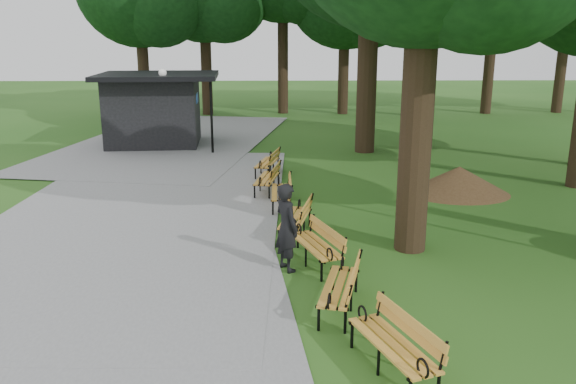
{
  "coord_description": "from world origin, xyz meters",
  "views": [
    {
      "loc": [
        -0.09,
        -12.64,
        4.74
      ],
      "look_at": [
        0.17,
        0.82,
        1.1
      ],
      "focal_mm": 36.45,
      "sensor_mm": 36.0,
      "label": 1
    }
  ],
  "objects_px": {
    "bench_5": "(267,179)",
    "bench_3": "(295,218)",
    "bench_0": "(393,345)",
    "bench_2": "(316,246)",
    "bench_6": "(267,163)",
    "bench_1": "(339,287)",
    "bench_4": "(281,192)",
    "person": "(287,227)",
    "dirt_mound": "(459,180)",
    "lamp_post": "(164,93)",
    "kiosk": "(153,110)"
  },
  "relations": [
    {
      "from": "lamp_post",
      "to": "dirt_mound",
      "type": "bearing_deg",
      "value": -34.34
    },
    {
      "from": "bench_0",
      "to": "bench_6",
      "type": "bearing_deg",
      "value": 168.94
    },
    {
      "from": "bench_1",
      "to": "bench_6",
      "type": "bearing_deg",
      "value": -158.43
    },
    {
      "from": "lamp_post",
      "to": "bench_4",
      "type": "distance_m",
      "value": 9.79
    },
    {
      "from": "person",
      "to": "bench_1",
      "type": "distance_m",
      "value": 2.13
    },
    {
      "from": "bench_5",
      "to": "bench_0",
      "type": "bearing_deg",
      "value": 20.8
    },
    {
      "from": "bench_2",
      "to": "bench_4",
      "type": "xyz_separation_m",
      "value": [
        -0.7,
        4.31,
        0.0
      ]
    },
    {
      "from": "bench_3",
      "to": "kiosk",
      "type": "bearing_deg",
      "value": -141.89
    },
    {
      "from": "bench_1",
      "to": "bench_3",
      "type": "bearing_deg",
      "value": -157.03
    },
    {
      "from": "bench_6",
      "to": "bench_5",
      "type": "bearing_deg",
      "value": 12.47
    },
    {
      "from": "bench_1",
      "to": "bench_5",
      "type": "xyz_separation_m",
      "value": [
        -1.39,
        8.02,
        0.0
      ]
    },
    {
      "from": "person",
      "to": "bench_6",
      "type": "relative_size",
      "value": 0.97
    },
    {
      "from": "lamp_post",
      "to": "dirt_mound",
      "type": "xyz_separation_m",
      "value": [
        10.19,
        -6.96,
        -1.99
      ]
    },
    {
      "from": "lamp_post",
      "to": "bench_3",
      "type": "relative_size",
      "value": 1.78
    },
    {
      "from": "bench_4",
      "to": "bench_1",
      "type": "bearing_deg",
      "value": 8.86
    },
    {
      "from": "bench_5",
      "to": "bench_3",
      "type": "bearing_deg",
      "value": 20.21
    },
    {
      "from": "bench_2",
      "to": "bench_5",
      "type": "distance_m",
      "value": 6.04
    },
    {
      "from": "dirt_mound",
      "to": "bench_2",
      "type": "bearing_deg",
      "value": -129.92
    },
    {
      "from": "bench_2",
      "to": "person",
      "type": "bearing_deg",
      "value": -90.0
    },
    {
      "from": "bench_1",
      "to": "bench_3",
      "type": "distance_m",
      "value": 4.04
    },
    {
      "from": "bench_5",
      "to": "bench_1",
      "type": "bearing_deg",
      "value": 19.6
    },
    {
      "from": "bench_3",
      "to": "bench_2",
      "type": "bearing_deg",
      "value": 23.64
    },
    {
      "from": "bench_0",
      "to": "bench_5",
      "type": "height_order",
      "value": "same"
    },
    {
      "from": "bench_4",
      "to": "dirt_mound",
      "type": "bearing_deg",
      "value": 104.45
    },
    {
      "from": "bench_1",
      "to": "bench_3",
      "type": "xyz_separation_m",
      "value": [
        -0.65,
        3.99,
        0.0
      ]
    },
    {
      "from": "person",
      "to": "bench_1",
      "type": "height_order",
      "value": "person"
    },
    {
      "from": "bench_2",
      "to": "bench_3",
      "type": "height_order",
      "value": "same"
    },
    {
      "from": "person",
      "to": "dirt_mound",
      "type": "bearing_deg",
      "value": -71.96
    },
    {
      "from": "bench_1",
      "to": "bench_4",
      "type": "bearing_deg",
      "value": -157.58
    },
    {
      "from": "bench_1",
      "to": "bench_3",
      "type": "height_order",
      "value": "same"
    },
    {
      "from": "lamp_post",
      "to": "bench_4",
      "type": "relative_size",
      "value": 1.78
    },
    {
      "from": "bench_1",
      "to": "bench_5",
      "type": "height_order",
      "value": "same"
    },
    {
      "from": "dirt_mound",
      "to": "bench_3",
      "type": "relative_size",
      "value": 1.39
    },
    {
      "from": "lamp_post",
      "to": "bench_6",
      "type": "distance_m",
      "value": 6.45
    },
    {
      "from": "bench_0",
      "to": "bench_2",
      "type": "relative_size",
      "value": 1.0
    },
    {
      "from": "bench_0",
      "to": "bench_2",
      "type": "height_order",
      "value": "same"
    },
    {
      "from": "bench_0",
      "to": "bench_1",
      "type": "height_order",
      "value": "same"
    },
    {
      "from": "person",
      "to": "bench_1",
      "type": "xyz_separation_m",
      "value": [
        0.89,
        -1.87,
        -0.48
      ]
    },
    {
      "from": "bench_5",
      "to": "bench_6",
      "type": "xyz_separation_m",
      "value": [
        -0.03,
        2.31,
        0.0
      ]
    },
    {
      "from": "dirt_mound",
      "to": "bench_0",
      "type": "xyz_separation_m",
      "value": [
        -3.93,
        -9.78,
        0.01
      ]
    },
    {
      "from": "bench_0",
      "to": "bench_4",
      "type": "height_order",
      "value": "same"
    },
    {
      "from": "bench_0",
      "to": "bench_4",
      "type": "relative_size",
      "value": 1.0
    },
    {
      "from": "bench_0",
      "to": "bench_6",
      "type": "distance_m",
      "value": 12.49
    },
    {
      "from": "person",
      "to": "bench_4",
      "type": "height_order",
      "value": "person"
    },
    {
      "from": "bench_0",
      "to": "bench_2",
      "type": "distance_m",
      "value": 4.17
    },
    {
      "from": "bench_0",
      "to": "bench_5",
      "type": "bearing_deg",
      "value": 170.84
    },
    {
      "from": "person",
      "to": "bench_0",
      "type": "relative_size",
      "value": 0.97
    },
    {
      "from": "dirt_mound",
      "to": "bench_6",
      "type": "bearing_deg",
      "value": 156.64
    },
    {
      "from": "dirt_mound",
      "to": "bench_2",
      "type": "height_order",
      "value": "bench_2"
    },
    {
      "from": "dirt_mound",
      "to": "bench_4",
      "type": "height_order",
      "value": "bench_4"
    }
  ]
}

